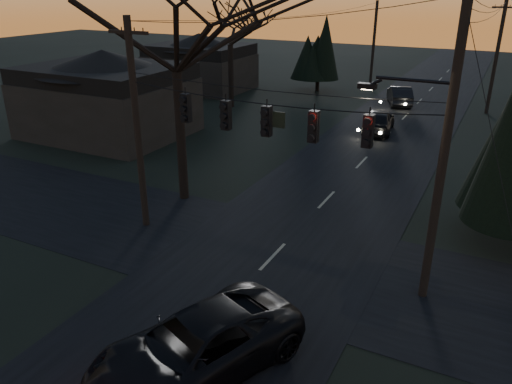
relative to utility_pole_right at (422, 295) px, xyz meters
The scene contains 15 objects.
main_road 11.41m from the utility_pole_right, 118.81° to the left, with size 8.00×120.00×0.02m, color black.
cross_road 5.50m from the utility_pole_right, behind, with size 60.00×7.00×0.02m, color black.
utility_pole_right is the anchor object (origin of this frame).
utility_pole_left 11.50m from the utility_pole_right, behind, with size 1.80×0.30×8.50m, color black, non-canonical shape.
utility_pole_far_r 28.00m from the utility_pole_right, 90.00° to the left, with size 1.80×0.30×8.50m, color black, non-canonical shape.
utility_pole_far_l 37.79m from the utility_pole_right, 107.72° to the left, with size 0.30×0.30×8.00m, color black, non-canonical shape.
span_signal_assembly 7.81m from the utility_pole_right, behind, with size 11.50×0.44×1.53m.
bare_tree_left 14.75m from the utility_pole_right, 164.87° to the left, with size 10.23×10.23×11.98m.
bare_tree_dist 29.17m from the utility_pole_right, 132.60° to the left, with size 6.09×6.09×10.05m.
evergreen_dist 34.04m from the utility_pole_right, 116.52° to the left, with size 3.87×3.87×6.22m.
house_left_near 24.78m from the utility_pole_right, 156.04° to the left, with size 10.00×8.00×5.60m.
house_left_far 36.51m from the utility_pole_right, 134.44° to the left, with size 9.00×7.00×5.20m.
suv_near 7.96m from the utility_pole_right, 126.42° to the right, with size 2.72×5.91×1.64m, color black.
sedan_oncoming_a 19.79m from the utility_pole_right, 108.58° to the left, with size 1.90×4.72×1.61m, color black.
sedan_oncoming_b 28.78m from the utility_pole_right, 103.80° to the left, with size 1.65×4.72×1.56m, color black.
Camera 1 is at (6.91, -4.93, 9.60)m, focal length 35.00 mm.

